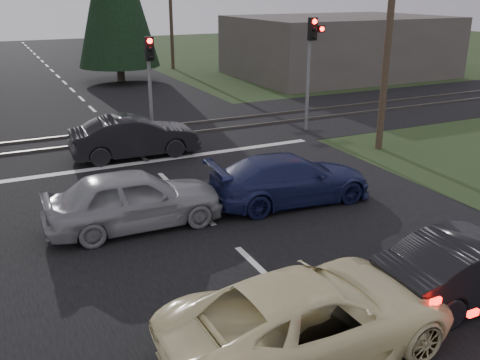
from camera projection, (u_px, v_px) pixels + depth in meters
ground at (253, 263)px, 11.99m from camera, size 120.00×120.00×0.00m
road at (134, 149)px, 20.46m from camera, size 14.00×100.00×0.01m
rail_corridor at (121, 137)px, 22.15m from camera, size 120.00×8.00×0.01m
stop_line at (148, 162)px, 18.93m from camera, size 13.00×0.35×0.00m
rail_near at (126, 140)px, 21.46m from camera, size 120.00×0.12×0.10m
rail_far at (116, 131)px, 22.81m from camera, size 120.00×0.12×0.10m
traffic_signal_right at (312, 52)px, 21.99m from camera, size 0.68×0.48×4.70m
traffic_signal_center at (150, 71)px, 20.49m from camera, size 0.32×0.48×4.10m
utility_pole_near at (390, 21)px, 18.96m from camera, size 1.80×0.26×9.00m
utility_pole_mid at (170, 4)px, 39.29m from camera, size 1.80×0.26×9.00m
building_right at (339, 46)px, 37.33m from camera, size 14.00×10.00×4.00m
cream_coupe at (311, 317)px, 8.80m from camera, size 5.16×2.52×1.41m
dark_hatchback at (478, 266)px, 10.44m from camera, size 4.23×1.61×1.38m
silver_car at (134, 199)px, 13.55m from camera, size 4.54×1.91×1.53m
blue_sedan at (290, 179)px, 15.19m from camera, size 4.87×2.26×1.38m
dark_car_far at (135, 137)px, 19.29m from camera, size 4.60×1.78×1.49m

